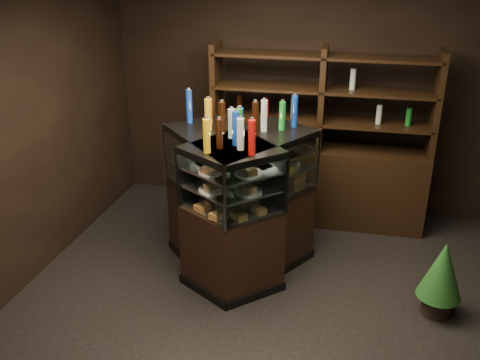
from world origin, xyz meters
name	(u,v)px	position (x,y,z in m)	size (l,w,h in m)	color
ground	(287,333)	(0.00, 0.00, 0.00)	(5.00, 5.00, 0.00)	black
room_shell	(297,106)	(0.00, 0.00, 1.94)	(5.02, 5.02, 3.01)	black
display_case	(236,227)	(-0.65, 0.84, 0.47)	(1.53, 1.42, 1.39)	black
food_display	(236,168)	(-0.65, 0.84, 1.08)	(1.11, 1.09, 0.43)	#CB8A49
bottles_top	(236,122)	(-0.65, 0.84, 1.52)	(0.95, 0.95, 0.30)	silver
potted_conifer	(443,269)	(1.21, 0.58, 0.46)	(0.37, 0.37, 0.80)	black
back_shelving	(317,172)	(-0.02, 2.05, 0.61)	(2.39, 0.51, 2.00)	black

